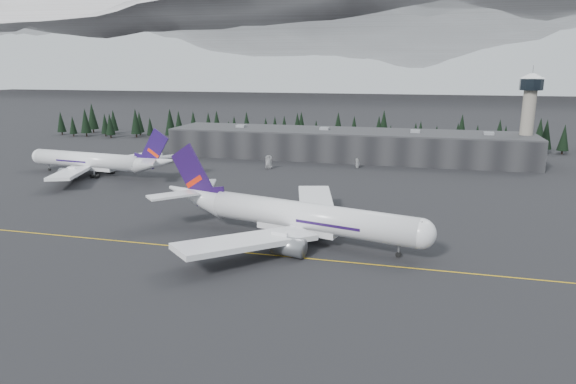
% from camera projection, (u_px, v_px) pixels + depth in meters
% --- Properties ---
extents(ground, '(1400.00, 1400.00, 0.00)m').
position_uv_depth(ground, '(266.00, 251.00, 115.21)').
color(ground, black).
rests_on(ground, ground).
extents(taxiline, '(400.00, 0.40, 0.02)m').
position_uv_depth(taxiline, '(263.00, 254.00, 113.33)').
color(taxiline, gold).
rests_on(taxiline, ground).
extents(terminal, '(160.00, 30.00, 12.60)m').
position_uv_depth(terminal, '(346.00, 144.00, 231.28)').
color(terminal, black).
rests_on(terminal, ground).
extents(control_tower, '(10.00, 10.00, 37.70)m').
position_uv_depth(control_tower, '(529.00, 109.00, 211.83)').
color(control_tower, gray).
rests_on(control_tower, ground).
extents(treeline, '(360.00, 20.00, 15.00)m').
position_uv_depth(treeline, '(356.00, 132.00, 265.79)').
color(treeline, black).
rests_on(treeline, ground).
extents(mountain_ridge, '(4400.00, 900.00, 420.00)m').
position_uv_depth(mountain_ridge, '(407.00, 87.00, 1055.72)').
color(mountain_ridge, white).
rests_on(mountain_ridge, ground).
extents(jet_main, '(70.66, 64.46, 21.13)m').
position_uv_depth(jet_main, '(287.00, 214.00, 122.79)').
color(jet_main, white).
rests_on(jet_main, ground).
extents(jet_parked, '(64.98, 59.71, 19.13)m').
position_uv_depth(jet_parked, '(99.00, 162.00, 194.32)').
color(jet_parked, white).
rests_on(jet_parked, ground).
extents(gse_vehicle_a, '(3.86, 5.96, 1.53)m').
position_uv_depth(gse_vehicle_a, '(269.00, 167.00, 208.13)').
color(gse_vehicle_a, silver).
rests_on(gse_vehicle_a, ground).
extents(gse_vehicle_b, '(4.22, 3.33, 1.35)m').
position_uv_depth(gse_vehicle_b, '(357.00, 166.00, 209.83)').
color(gse_vehicle_b, silver).
rests_on(gse_vehicle_b, ground).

